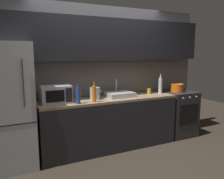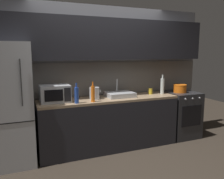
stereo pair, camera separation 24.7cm
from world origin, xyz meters
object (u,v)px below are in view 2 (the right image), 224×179
(wine_bottle_clear, at_px, (162,86))
(cooking_pot, at_px, (180,88))
(wine_bottle_orange, at_px, (93,94))
(oven_range, at_px, (181,114))
(microwave, at_px, (55,94))
(wine_bottle_blue, at_px, (77,95))
(mug_red, at_px, (94,94))
(kettle, at_px, (94,93))
(refrigerator, at_px, (8,105))
(mug_yellow, at_px, (150,91))

(wine_bottle_clear, xyz_separation_m, cooking_pot, (0.41, 0.00, -0.07))
(wine_bottle_orange, height_order, cooking_pot, wine_bottle_orange)
(oven_range, bearing_deg, microwave, 179.54)
(wine_bottle_blue, distance_m, mug_red, 0.59)
(wine_bottle_blue, height_order, mug_red, wine_bottle_blue)
(kettle, height_order, cooking_pot, kettle)
(mug_red, bearing_deg, wine_bottle_blue, -135.35)
(kettle, relative_size, mug_red, 2.45)
(wine_bottle_blue, relative_size, cooking_pot, 1.25)
(cooking_pot, bearing_deg, wine_bottle_orange, -173.80)
(refrigerator, relative_size, kettle, 8.03)
(microwave, bearing_deg, mug_red, 14.55)
(oven_range, xyz_separation_m, cooking_pot, (-0.06, 0.00, 0.53))
(kettle, height_order, wine_bottle_clear, wine_bottle_clear)
(microwave, distance_m, wine_bottle_orange, 0.60)
(microwave, xyz_separation_m, wine_bottle_clear, (1.99, -0.02, 0.02))
(refrigerator, bearing_deg, wine_bottle_blue, -12.23)
(cooking_pot, bearing_deg, oven_range, -1.40)
(wine_bottle_orange, bearing_deg, wine_bottle_clear, 7.83)
(microwave, distance_m, wine_bottle_clear, 1.99)
(kettle, relative_size, wine_bottle_clear, 0.62)
(wine_bottle_blue, bearing_deg, microwave, 141.91)
(oven_range, relative_size, kettle, 3.97)
(microwave, xyz_separation_m, wine_bottle_blue, (0.29, -0.23, -0.01))
(wine_bottle_blue, height_order, mug_yellow, wine_bottle_blue)
(wine_bottle_clear, relative_size, mug_yellow, 3.47)
(oven_range, relative_size, microwave, 1.96)
(microwave, relative_size, mug_red, 4.96)
(wine_bottle_clear, bearing_deg, wine_bottle_orange, -172.17)
(wine_bottle_blue, height_order, wine_bottle_clear, wine_bottle_clear)
(oven_range, distance_m, cooking_pot, 0.53)
(wine_bottle_blue, height_order, cooking_pot, wine_bottle_blue)
(oven_range, bearing_deg, refrigerator, 179.98)
(wine_bottle_clear, height_order, mug_yellow, wine_bottle_clear)
(kettle, xyz_separation_m, wine_bottle_clear, (1.35, -0.00, 0.05))
(mug_red, bearing_deg, kettle, -107.54)
(wine_bottle_clear, height_order, cooking_pot, wine_bottle_clear)
(microwave, height_order, kettle, microwave)
(wine_bottle_orange, bearing_deg, cooking_pot, 6.20)
(oven_range, distance_m, mug_yellow, 0.86)
(oven_range, height_order, kettle, kettle)
(refrigerator, bearing_deg, cooking_pot, 0.00)
(refrigerator, distance_m, mug_yellow, 2.45)
(kettle, xyz_separation_m, wine_bottle_blue, (-0.35, -0.21, 0.03))
(wine_bottle_clear, relative_size, cooking_pot, 1.44)
(refrigerator, distance_m, wine_bottle_orange, 1.26)
(oven_range, xyz_separation_m, wine_bottle_blue, (-2.17, -0.21, 0.58))
(mug_yellow, bearing_deg, cooking_pot, -4.89)
(wine_bottle_clear, bearing_deg, oven_range, 0.26)
(wine_bottle_clear, bearing_deg, refrigerator, 179.93)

